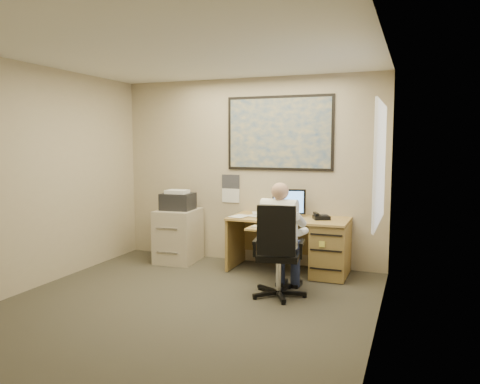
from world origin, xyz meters
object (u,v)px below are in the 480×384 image
at_px(filing_cabinet, 178,231).
at_px(office_chair, 277,270).
at_px(desk, 313,241).
at_px(person, 280,239).

xyz_separation_m(filing_cabinet, office_chair, (1.84, -1.06, -0.14)).
relative_size(desk, person, 1.22).
distance_m(filing_cabinet, office_chair, 2.13).
xyz_separation_m(desk, filing_cabinet, (-2.02, -0.04, 0.02)).
height_order(desk, person, person).
height_order(filing_cabinet, person, person).
distance_m(desk, person, 1.06).
distance_m(desk, filing_cabinet, 2.02).
relative_size(filing_cabinet, office_chair, 0.99).
bearing_deg(person, desk, 82.18).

